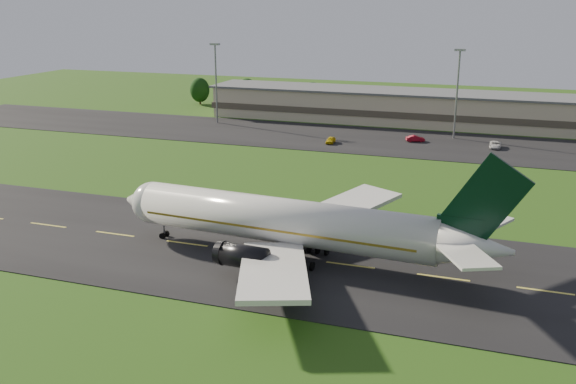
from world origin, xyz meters
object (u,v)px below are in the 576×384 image
(service_vehicle_a, at_px, (331,140))
(service_vehicle_c, at_px, (495,145))
(light_mast_centre, at_px, (458,83))
(light_mast_west, at_px, (216,74))
(service_vehicle_b, at_px, (415,139))
(terminal, at_px, (466,111))
(airliner, at_px, (290,223))

(service_vehicle_a, bearing_deg, service_vehicle_c, 8.79)
(light_mast_centre, bearing_deg, service_vehicle_a, -150.38)
(service_vehicle_a, xyz_separation_m, service_vehicle_c, (34.88, 6.94, -0.00))
(light_mast_west, height_order, light_mast_centre, same)
(service_vehicle_c, bearing_deg, service_vehicle_b, 176.55)
(service_vehicle_b, bearing_deg, terminal, -42.45)
(light_mast_west, distance_m, light_mast_centre, 60.00)
(service_vehicle_a, height_order, service_vehicle_c, service_vehicle_a)
(service_vehicle_c, bearing_deg, light_mast_centre, 141.01)
(light_mast_west, height_order, service_vehicle_a, light_mast_west)
(terminal, distance_m, service_vehicle_b, 24.79)
(service_vehicle_b, relative_size, service_vehicle_c, 0.83)
(airliner, relative_size, service_vehicle_b, 12.25)
(airliner, bearing_deg, service_vehicle_c, 76.77)
(light_mast_centre, relative_size, service_vehicle_a, 4.94)
(service_vehicle_b, distance_m, service_vehicle_c, 17.28)
(service_vehicle_c, bearing_deg, terminal, 108.36)
(light_mast_west, height_order, service_vehicle_c, light_mast_west)
(terminal, xyz_separation_m, service_vehicle_a, (-26.87, -30.66, -3.19))
(service_vehicle_a, height_order, service_vehicle_b, service_vehicle_a)
(airliner, height_order, service_vehicle_c, airliner)
(light_mast_centre, bearing_deg, service_vehicle_b, -139.95)
(airliner, height_order, terminal, airliner)
(service_vehicle_b, bearing_deg, light_mast_west, 62.44)
(service_vehicle_a, xyz_separation_m, service_vehicle_b, (17.63, 7.89, -0.01))
(light_mast_centre, xyz_separation_m, service_vehicle_a, (-25.47, -14.48, -11.94))
(light_mast_centre, distance_m, service_vehicle_a, 31.63)
(service_vehicle_b, bearing_deg, light_mast_centre, -70.31)
(light_mast_west, bearing_deg, service_vehicle_c, -6.20)
(airliner, distance_m, service_vehicle_b, 73.73)
(light_mast_west, bearing_deg, light_mast_centre, 0.00)
(light_mast_west, relative_size, service_vehicle_c, 4.04)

